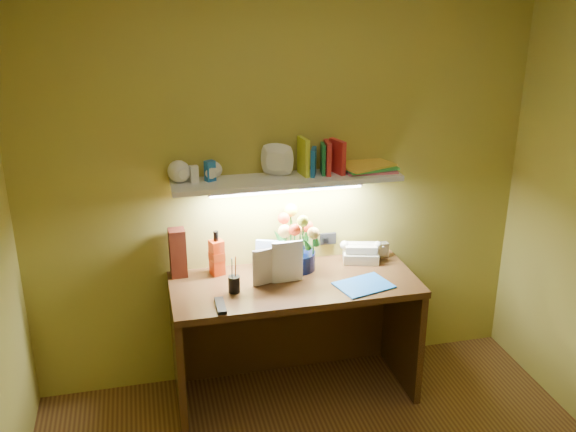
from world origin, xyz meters
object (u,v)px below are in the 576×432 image
object	(u,v)px
desk_clock	(381,250)
flower_bouquet	(298,240)
desk	(295,339)
telephone	(361,251)
whisky_bottle	(217,253)

from	to	relation	value
desk_clock	flower_bouquet	bearing A→B (deg)	-177.92
flower_bouquet	desk_clock	size ratio (longest dim) A/B	4.13
desk	telephone	distance (m)	0.66
telephone	whisky_bottle	size ratio (longest dim) A/B	0.79
whisky_bottle	desk	bearing A→B (deg)	-25.50
telephone	whisky_bottle	bearing A→B (deg)	-165.84
flower_bouquet	whisky_bottle	bearing A→B (deg)	176.03
desk	flower_bouquet	xyz separation A→B (m)	(0.06, 0.16, 0.56)
flower_bouquet	telephone	xyz separation A→B (m)	(0.40, 0.02, -0.12)
flower_bouquet	desk	bearing A→B (deg)	-109.22
desk_clock	desk	bearing A→B (deg)	-163.44
desk	flower_bouquet	world-z (taller)	flower_bouquet
desk	whisky_bottle	world-z (taller)	whisky_bottle
desk_clock	whisky_bottle	world-z (taller)	whisky_bottle
desk	desk_clock	world-z (taller)	desk_clock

